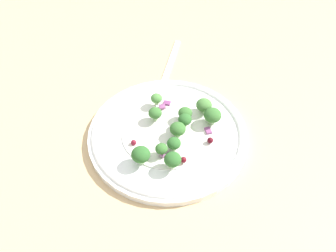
# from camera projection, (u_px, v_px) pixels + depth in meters

# --- Properties ---
(ground_plane) EXTENTS (1.80, 1.80, 0.02)m
(ground_plane) POSITION_uv_depth(u_px,v_px,m) (180.00, 136.00, 0.60)
(ground_plane) COLOR tan
(plate) EXTENTS (0.27, 0.27, 0.02)m
(plate) POSITION_uv_depth(u_px,v_px,m) (168.00, 133.00, 0.58)
(plate) COLOR white
(plate) RESTS_ON ground_plane
(dressing_pool) EXTENTS (0.16, 0.16, 0.00)m
(dressing_pool) POSITION_uv_depth(u_px,v_px,m) (168.00, 132.00, 0.58)
(dressing_pool) COLOR white
(dressing_pool) RESTS_ON plate
(broccoli_floret_0) EXTENTS (0.03, 0.03, 0.03)m
(broccoli_floret_0) POSITION_uv_depth(u_px,v_px,m) (180.00, 130.00, 0.56)
(broccoli_floret_0) COLOR #8EB77A
(broccoli_floret_0) RESTS_ON plate
(broccoli_floret_1) EXTENTS (0.03, 0.03, 0.03)m
(broccoli_floret_1) POSITION_uv_depth(u_px,v_px,m) (204.00, 105.00, 0.59)
(broccoli_floret_1) COLOR #8EB77A
(broccoli_floret_1) RESTS_ON plate
(broccoli_floret_2) EXTENTS (0.02, 0.02, 0.02)m
(broccoli_floret_2) POSITION_uv_depth(u_px,v_px,m) (185.00, 113.00, 0.58)
(broccoli_floret_2) COLOR #ADD18E
(broccoli_floret_2) RESTS_ON plate
(broccoli_floret_3) EXTENTS (0.02, 0.02, 0.02)m
(broccoli_floret_3) POSITION_uv_depth(u_px,v_px,m) (155.00, 113.00, 0.58)
(broccoli_floret_3) COLOR #8EB77A
(broccoli_floret_3) RESTS_ON plate
(broccoli_floret_4) EXTENTS (0.02, 0.02, 0.02)m
(broccoli_floret_4) POSITION_uv_depth(u_px,v_px,m) (161.00, 149.00, 0.53)
(broccoli_floret_4) COLOR #9EC684
(broccoli_floret_4) RESTS_ON plate
(broccoli_floret_5) EXTENTS (0.02, 0.02, 0.02)m
(broccoli_floret_5) POSITION_uv_depth(u_px,v_px,m) (156.00, 99.00, 0.60)
(broccoli_floret_5) COLOR #ADD18E
(broccoli_floret_5) RESTS_ON plate
(broccoli_floret_6) EXTENTS (0.02, 0.02, 0.02)m
(broccoli_floret_6) POSITION_uv_depth(u_px,v_px,m) (184.00, 122.00, 0.57)
(broccoli_floret_6) COLOR #ADD18E
(broccoli_floret_6) RESTS_ON plate
(broccoli_floret_7) EXTENTS (0.03, 0.03, 0.03)m
(broccoli_floret_7) POSITION_uv_depth(u_px,v_px,m) (212.00, 115.00, 0.57)
(broccoli_floret_7) COLOR #9EC684
(broccoli_floret_7) RESTS_ON plate
(broccoli_floret_8) EXTENTS (0.03, 0.03, 0.03)m
(broccoli_floret_8) POSITION_uv_depth(u_px,v_px,m) (141.00, 155.00, 0.52)
(broccoli_floret_8) COLOR #9EC684
(broccoli_floret_8) RESTS_ON plate
(broccoli_floret_9) EXTENTS (0.02, 0.02, 0.02)m
(broccoli_floret_9) POSITION_uv_depth(u_px,v_px,m) (173.00, 143.00, 0.54)
(broccoli_floret_9) COLOR #8EB77A
(broccoli_floret_9) RESTS_ON plate
(broccoli_floret_10) EXTENTS (0.03, 0.03, 0.03)m
(broccoli_floret_10) POSITION_uv_depth(u_px,v_px,m) (173.00, 160.00, 0.51)
(broccoli_floret_10) COLOR #ADD18E
(broccoli_floret_10) RESTS_ON plate
(cranberry_0) EXTENTS (0.01, 0.01, 0.01)m
(cranberry_0) POSITION_uv_depth(u_px,v_px,m) (183.00, 160.00, 0.53)
(cranberry_0) COLOR maroon
(cranberry_0) RESTS_ON plate
(cranberry_1) EXTENTS (0.01, 0.01, 0.01)m
(cranberry_1) POSITION_uv_depth(u_px,v_px,m) (210.00, 140.00, 0.55)
(cranberry_1) COLOR #4C0A14
(cranberry_1) RESTS_ON plate
(cranberry_2) EXTENTS (0.01, 0.01, 0.01)m
(cranberry_2) POSITION_uv_depth(u_px,v_px,m) (134.00, 143.00, 0.55)
(cranberry_2) COLOR maroon
(cranberry_2) RESTS_ON plate
(onion_bit_0) EXTENTS (0.01, 0.01, 0.00)m
(onion_bit_0) POSITION_uv_depth(u_px,v_px,m) (167.00, 103.00, 0.62)
(onion_bit_0) COLOR #843D75
(onion_bit_0) RESTS_ON plate
(onion_bit_1) EXTENTS (0.02, 0.01, 0.00)m
(onion_bit_1) POSITION_uv_depth(u_px,v_px,m) (208.00, 129.00, 0.58)
(onion_bit_1) COLOR #934C84
(onion_bit_1) RESTS_ON plate
(onion_bit_2) EXTENTS (0.02, 0.02, 0.00)m
(onion_bit_2) POSITION_uv_depth(u_px,v_px,m) (164.00, 153.00, 0.54)
(onion_bit_2) COLOR #A35B93
(onion_bit_2) RESTS_ON plate
(onion_bit_3) EXTENTS (0.01, 0.01, 0.00)m
(onion_bit_3) POSITION_uv_depth(u_px,v_px,m) (162.00, 107.00, 0.61)
(onion_bit_3) COLOR #934C84
(onion_bit_3) RESTS_ON plate
(fork) EXTENTS (0.19, 0.02, 0.01)m
(fork) POSITION_uv_depth(u_px,v_px,m) (168.00, 69.00, 0.71)
(fork) COLOR silver
(fork) RESTS_ON ground_plane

